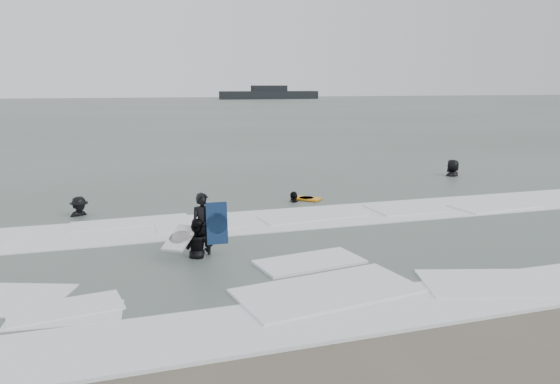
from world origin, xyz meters
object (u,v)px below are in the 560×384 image
object	(u,v)px
surfer_right_far	(452,177)
vessel_horizon	(269,94)
surfer_centre	(204,258)
surfer_right_near	(294,203)
surfer_breaker	(80,218)
surfer_wading	(198,258)

from	to	relation	value
surfer_right_far	vessel_horizon	bearing A→B (deg)	-146.68
surfer_centre	surfer_right_near	bearing A→B (deg)	50.53
surfer_right_near	vessel_horizon	xyz separation A→B (m)	(35.82, 126.64, 1.35)
surfer_right_far	vessel_horizon	world-z (taller)	vessel_horizon
surfer_breaker	vessel_horizon	xyz separation A→B (m)	(42.62, 126.67, 1.35)
surfer_centre	surfer_breaker	bearing A→B (deg)	119.22
surfer_centre	surfer_breaker	xyz separation A→B (m)	(-2.93, 4.93, 0.00)
surfer_right_far	surfer_wading	bearing A→B (deg)	-11.26
surfer_breaker	surfer_right_far	bearing A→B (deg)	-16.99
surfer_right_near	surfer_right_far	distance (m)	8.77
surfer_centre	surfer_breaker	world-z (taller)	surfer_centre
surfer_wading	surfer_right_near	xyz separation A→B (m)	(4.02, 4.94, 0.00)
surfer_wading	surfer_right_far	world-z (taller)	surfer_right_far
surfer_centre	vessel_horizon	bearing A→B (deg)	71.71
surfer_centre	surfer_wading	world-z (taller)	surfer_centre
surfer_centre	surfer_right_near	xyz separation A→B (m)	(3.87, 4.96, 0.00)
surfer_centre	surfer_wading	size ratio (longest dim) A/B	1.04
surfer_centre	vessel_horizon	xyz separation A→B (m)	(39.69, 131.61, 1.35)
surfer_breaker	surfer_wading	bearing A→B (deg)	-88.73
surfer_breaker	surfer_right_near	bearing A→B (deg)	-28.06
surfer_right_near	surfer_breaker	bearing A→B (deg)	-55.56
surfer_right_near	surfer_right_far	bearing A→B (deg)	144.08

